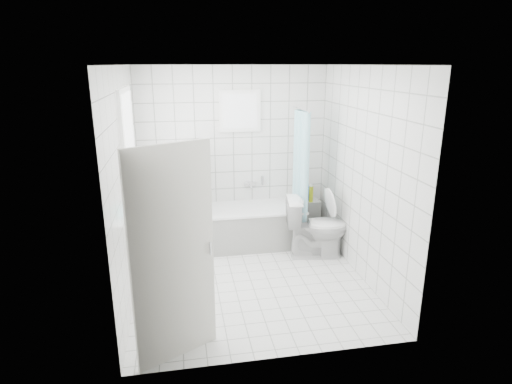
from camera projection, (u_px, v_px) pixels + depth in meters
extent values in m
plane|color=white|center=(251.00, 280.00, 5.37)|extent=(3.00, 3.00, 0.00)
plane|color=white|center=(250.00, 65.00, 4.62)|extent=(3.00, 3.00, 0.00)
cube|color=white|center=(234.00, 155.00, 6.41)|extent=(2.80, 0.02, 2.60)
cube|color=white|center=(280.00, 227.00, 3.58)|extent=(2.80, 0.02, 2.60)
cube|color=white|center=(127.00, 187.00, 4.76)|extent=(0.02, 3.00, 2.60)
cube|color=white|center=(363.00, 175.00, 5.24)|extent=(0.02, 3.00, 2.60)
cube|color=white|center=(131.00, 155.00, 4.96)|extent=(0.01, 0.90, 1.40)
cube|color=white|center=(240.00, 111.00, 6.20)|extent=(0.50, 0.01, 0.50)
cube|color=white|center=(140.00, 214.00, 5.18)|extent=(0.18, 1.02, 0.08)
cube|color=silver|center=(173.00, 257.00, 3.72)|extent=(0.72, 0.42, 2.00)
cube|color=white|center=(248.00, 227.00, 6.38)|extent=(1.62, 0.75, 0.55)
cube|color=white|center=(248.00, 209.00, 6.29)|extent=(1.64, 0.77, 0.03)
cube|color=white|center=(186.00, 201.00, 6.04)|extent=(0.15, 0.85, 1.50)
cube|color=white|center=(306.00, 217.00, 6.79)|extent=(0.40, 0.24, 0.55)
imported|color=white|center=(317.00, 227.00, 5.95)|extent=(0.90, 0.60, 0.86)
cylinder|color=silver|center=(301.00, 109.00, 5.99)|extent=(0.02, 0.80, 0.02)
cube|color=silver|center=(250.00, 184.00, 6.55)|extent=(0.18, 0.06, 0.06)
imported|color=#DF6FD4|center=(142.00, 195.00, 5.43)|extent=(0.14, 0.14, 0.21)
imported|color=silver|center=(140.00, 204.00, 5.13)|extent=(0.18, 0.18, 0.18)
imported|color=silver|center=(140.00, 196.00, 5.25)|extent=(0.13, 0.14, 0.29)
imported|color=#2CC7C6|center=(139.00, 209.00, 4.96)|extent=(0.11, 0.11, 0.19)
cylinder|color=green|center=(304.00, 196.00, 6.58)|extent=(0.06, 0.06, 0.21)
cylinder|color=blue|center=(310.00, 193.00, 6.70)|extent=(0.06, 0.06, 0.23)
cylinder|color=#CED916|center=(311.00, 194.00, 6.62)|extent=(0.06, 0.06, 0.24)
cylinder|color=red|center=(305.00, 193.00, 6.70)|extent=(0.06, 0.06, 0.25)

